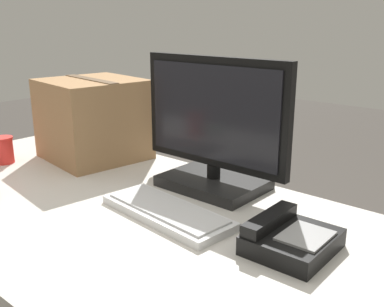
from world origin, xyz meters
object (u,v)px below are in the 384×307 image
Objects in this scene: paper_cup_left at (4,150)px; cardboard_box at (93,119)px; keyboard at (167,212)px; desk_phone at (290,239)px; monitor at (214,135)px.

cardboard_box is at bearing 53.54° from paper_cup_left.
desk_phone reaches higher than keyboard.
keyboard is at bearing -172.38° from desk_phone.
paper_cup_left is at bearing -157.79° from monitor.
desk_phone is 0.53× the size of cardboard_box.
keyboard is 2.02× the size of desk_phone.
paper_cup_left is (-0.81, -0.05, 0.04)m from keyboard.
desk_phone is at bearing 5.24° from paper_cup_left.
paper_cup_left is at bearing -126.46° from cardboard_box.
monitor is 2.55× the size of desk_phone.
cardboard_box is at bearing -176.00° from monitor.
paper_cup_left is 0.26× the size of cardboard_box.
monitor is 0.31m from keyboard.
monitor is 1.36× the size of cardboard_box.
keyboard is 4.16× the size of paper_cup_left.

